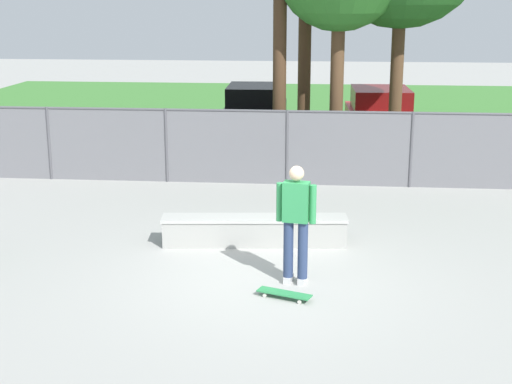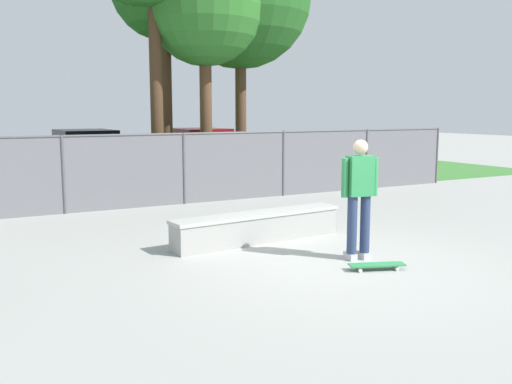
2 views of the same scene
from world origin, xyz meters
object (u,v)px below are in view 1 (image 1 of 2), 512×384
at_px(skateboarder, 296,219).
at_px(car_black, 255,113).
at_px(car_red, 380,117).
at_px(concrete_ledge, 255,231).
at_px(skateboard, 284,294).

height_order(skateboarder, car_black, skateboarder).
relative_size(car_black, car_red, 1.00).
height_order(car_black, car_red, same).
bearing_deg(concrete_ledge, car_black, 95.30).
relative_size(skateboarder, car_red, 0.43).
distance_m(concrete_ledge, car_black, 9.62).
bearing_deg(car_black, skateboarder, -81.61).
height_order(skateboarder, skateboard, skateboarder).
bearing_deg(skateboarder, concrete_ledge, 114.16).
xyz_separation_m(skateboard, car_black, (-1.53, 11.89, 0.77)).
bearing_deg(skateboarder, car_red, 79.59).
height_order(concrete_ledge, skateboarder, skateboarder).
distance_m(car_black, car_red, 3.69).
relative_size(skateboarder, car_black, 0.43).
height_order(concrete_ledge, car_red, car_red).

